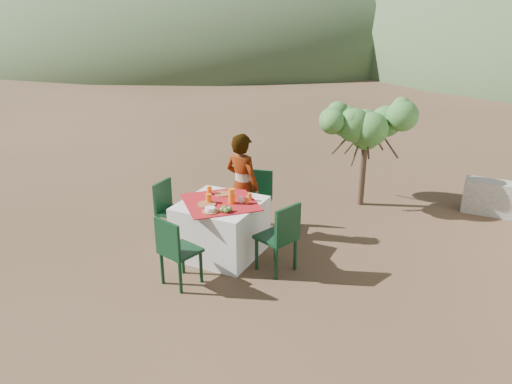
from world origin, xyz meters
TOP-DOWN VIEW (x-y plane):
  - ground at (0.00, 0.00)m, footprint 160.00×160.00m
  - table at (-0.54, 0.26)m, footprint 1.30×1.30m
  - chair_far at (-0.47, 1.26)m, footprint 0.48×0.48m
  - chair_near at (-0.60, -0.71)m, footprint 0.50×0.50m
  - chair_left at (-1.42, 0.33)m, footprint 0.41×0.41m
  - chair_right at (0.40, 0.15)m, footprint 0.55×0.55m
  - person at (-0.54, 0.91)m, footprint 0.63×0.49m
  - shrub_tree at (0.77, 2.90)m, footprint 1.38×1.36m
  - hill_near_left at (-18.00, 30.00)m, footprint 40.00×40.00m
  - hill_far_center at (-4.00, 52.00)m, footprint 60.00×60.00m
  - plate_far at (-0.64, 0.51)m, footprint 0.21×0.21m
  - plate_near at (-0.64, 0.09)m, footprint 0.24×0.24m
  - glass_far at (-0.81, 0.44)m, footprint 0.07×0.07m
  - glass_near at (-0.66, 0.17)m, footprint 0.08×0.08m
  - juice_pitcher at (-0.37, 0.29)m, footprint 0.09×0.09m
  - bowl_plate at (-0.48, -0.09)m, footprint 0.22×0.22m
  - white_bowl at (-0.48, -0.09)m, footprint 0.13×0.13m
  - jar_left at (-0.20, 0.37)m, footprint 0.06×0.06m
  - jar_right at (-0.21, 0.50)m, footprint 0.06×0.06m
  - napkin_holder at (-0.27, 0.36)m, footprint 0.07×0.04m
  - fruit_cluster at (-0.30, -0.00)m, footprint 0.14×0.13m

SIDE VIEW (x-z plane):
  - ground at x=0.00m, z-range 0.00..0.00m
  - hill_near_left at x=-18.00m, z-range -8.00..8.00m
  - hill_far_center at x=-4.00m, z-range -12.00..12.00m
  - table at x=-0.54m, z-range 0.00..0.76m
  - chair_left at x=-1.42m, z-range 0.05..0.92m
  - chair_far at x=-0.47m, z-range 0.05..0.94m
  - chair_near at x=-0.60m, z-range 0.05..0.94m
  - chair_right at x=0.40m, z-range 0.05..0.99m
  - bowl_plate at x=-0.48m, z-range 0.76..0.77m
  - plate_far at x=-0.64m, z-range 0.76..0.78m
  - plate_near at x=-0.64m, z-range 0.76..0.78m
  - person at x=-0.54m, z-range 0.00..1.55m
  - fruit_cluster at x=-0.30m, z-range 0.76..0.83m
  - white_bowl at x=-0.48m, z-range 0.77..0.82m
  - napkin_holder at x=-0.27m, z-range 0.76..0.84m
  - jar_left at x=-0.20m, z-range 0.76..0.85m
  - jar_right at x=-0.21m, z-range 0.76..0.86m
  - glass_far at x=-0.81m, z-range 0.76..0.87m
  - glass_near at x=-0.66m, z-range 0.76..0.88m
  - juice_pitcher at x=-0.37m, z-range 0.76..0.96m
  - shrub_tree at x=0.77m, z-range 0.47..2.10m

